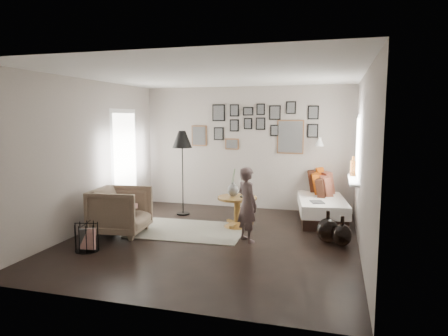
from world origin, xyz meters
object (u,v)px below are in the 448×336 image
(daybed, at_px, (321,202))
(vase, at_px, (233,188))
(magazine_basket, at_px, (87,237))
(pedestal_table, at_px, (237,213))
(floor_lamp, at_px, (182,142))
(armchair, at_px, (121,211))
(demijohn_large, at_px, (327,230))
(demijohn_small, at_px, (342,235))
(child, at_px, (247,204))

(daybed, bearing_deg, vase, -152.23)
(daybed, distance_m, magazine_basket, 4.38)
(pedestal_table, relative_size, floor_lamp, 0.41)
(armchair, bearing_deg, vase, -66.51)
(armchair, xyz_separation_m, demijohn_large, (3.36, 0.46, -0.20))
(demijohn_small, bearing_deg, armchair, -174.59)
(vase, bearing_deg, floor_lamp, 153.79)
(daybed, height_order, magazine_basket, daybed)
(demijohn_large, distance_m, demijohn_small, 0.25)
(vase, xyz_separation_m, armchair, (-1.70, -0.97, -0.31))
(floor_lamp, distance_m, demijohn_large, 3.31)
(demijohn_small, relative_size, child, 0.39)
(pedestal_table, xyz_separation_m, armchair, (-1.78, -0.95, 0.14))
(vase, distance_m, magazine_basket, 2.60)
(pedestal_table, xyz_separation_m, floor_lamp, (-1.28, 0.61, 1.20))
(demijohn_large, bearing_deg, floor_lamp, 159.00)
(magazine_basket, xyz_separation_m, child, (2.17, 1.09, 0.39))
(magazine_basket, relative_size, demijohn_large, 0.81)
(floor_lamp, bearing_deg, demijohn_large, -21.00)
(magazine_basket, distance_m, demijohn_large, 3.66)
(armchair, relative_size, magazine_basket, 2.11)
(pedestal_table, height_order, armchair, armchair)
(daybed, xyz_separation_m, floor_lamp, (-2.70, -0.48, 1.15))
(demijohn_small, bearing_deg, magazine_basket, -161.11)
(floor_lamp, bearing_deg, vase, -26.21)
(magazine_basket, bearing_deg, vase, 46.96)
(pedestal_table, distance_m, vase, 0.46)
(floor_lamp, bearing_deg, demijohn_small, -21.60)
(pedestal_table, distance_m, demijohn_large, 1.65)
(vase, height_order, floor_lamp, floor_lamp)
(armchair, relative_size, demijohn_small, 1.87)
(daybed, bearing_deg, pedestal_table, -150.23)
(floor_lamp, height_order, demijohn_small, floor_lamp)
(pedestal_table, relative_size, demijohn_small, 1.51)
(armchair, bearing_deg, demijohn_large, -88.35)
(daybed, xyz_separation_m, demijohn_large, (0.16, -1.58, -0.11))
(vase, bearing_deg, demijohn_large, -16.99)
(demijohn_large, bearing_deg, armchair, -172.23)
(vase, relative_size, child, 0.42)
(floor_lamp, distance_m, magazine_basket, 2.81)
(armchair, height_order, magazine_basket, armchair)
(magazine_basket, bearing_deg, pedestal_table, 45.36)
(pedestal_table, xyz_separation_m, demijohn_small, (1.80, -0.61, -0.08))
(pedestal_table, distance_m, magazine_basket, 2.59)
(vase, height_order, demijohn_large, vase)
(demijohn_large, relative_size, demijohn_small, 1.10)
(pedestal_table, xyz_separation_m, daybed, (1.42, 1.09, 0.05))
(floor_lamp, bearing_deg, child, -40.02)
(magazine_basket, height_order, child, child)
(vase, xyz_separation_m, child, (0.43, -0.78, -0.11))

